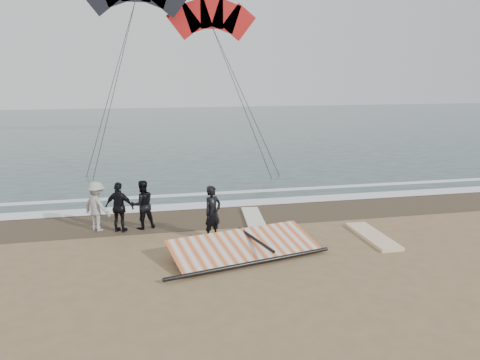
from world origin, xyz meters
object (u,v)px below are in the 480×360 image
Objects in this scene: man_main at (213,213)px; sail_rig at (241,248)px; board_white at (373,236)px; board_cream at (253,217)px.

sail_rig is (0.57, -1.37, -0.62)m from man_main.
sail_rig is at bearing -173.13° from board_white.
sail_rig is at bearing -100.55° from man_main.
board_cream is at bearing 13.02° from man_main.
man_main reaches higher than sail_rig.
sail_rig reaches higher than board_cream.
man_main is 0.74× the size of board_cream.
board_cream is (1.67, 1.74, -0.77)m from man_main.
board_white is 1.10× the size of board_cream.
man_main is 0.36× the size of sail_rig.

